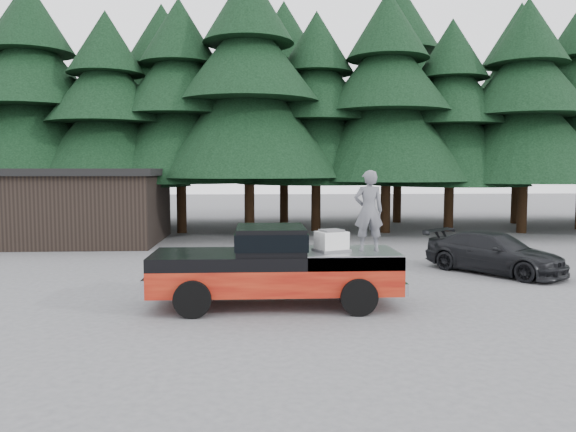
{
  "coord_description": "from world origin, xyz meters",
  "views": [
    {
      "loc": [
        -0.64,
        -13.54,
        3.28
      ],
      "look_at": [
        0.12,
        0.0,
        2.14
      ],
      "focal_mm": 35.0,
      "sensor_mm": 36.0,
      "label": 1
    }
  ],
  "objects": [
    {
      "name": "pickup_truck",
      "position": [
        -0.21,
        -0.3,
        0.67
      ],
      "size": [
        6.0,
        2.04,
        1.33
      ],
      "primitive_type": null,
      "color": "red",
      "rests_on": "ground"
    },
    {
      "name": "truck_cab",
      "position": [
        -0.31,
        -0.3,
        1.62
      ],
      "size": [
        1.66,
        1.9,
        0.59
      ],
      "primitive_type": "cube",
      "color": "black",
      "rests_on": "pickup_truck"
    },
    {
      "name": "ground",
      "position": [
        0.0,
        0.0,
        0.0
      ],
      "size": [
        120.0,
        120.0,
        0.0
      ],
      "primitive_type": "plane",
      "color": "#515154",
      "rests_on": "ground"
    },
    {
      "name": "utility_building",
      "position": [
        -9.0,
        12.0,
        1.67
      ],
      "size": [
        8.4,
        6.4,
        3.3
      ],
      "color": "black",
      "rests_on": "ground"
    },
    {
      "name": "treeline",
      "position": [
        0.42,
        17.2,
        7.72
      ],
      "size": [
        60.15,
        16.05,
        17.5
      ],
      "color": "black",
      "rests_on": "ground"
    },
    {
      "name": "man_on_bed",
      "position": [
        2.01,
        -0.4,
        2.29
      ],
      "size": [
        0.7,
        0.47,
        1.92
      ],
      "primitive_type": "imported",
      "rotation": [
        0.0,
        0.0,
        3.15
      ],
      "color": "#5B5C63",
      "rests_on": "pickup_truck"
    },
    {
      "name": "air_compressor",
      "position": [
        1.13,
        -0.44,
        1.56
      ],
      "size": [
        0.82,
        0.76,
        0.45
      ],
      "primitive_type": "cube",
      "rotation": [
        0.0,
        0.0,
        0.4
      ],
      "color": "white",
      "rests_on": "pickup_truck"
    },
    {
      "name": "parked_car",
      "position": [
        6.85,
        3.6,
        0.64
      ],
      "size": [
        4.13,
        4.6,
        1.28
      ],
      "primitive_type": "imported",
      "rotation": [
        0.0,
        0.0,
        0.66
      ],
      "color": "black",
      "rests_on": "ground"
    }
  ]
}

